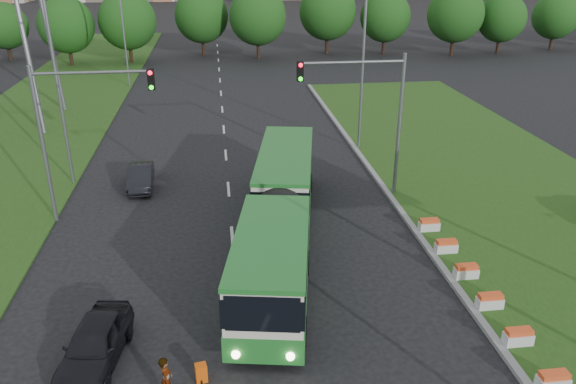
{
  "coord_description": "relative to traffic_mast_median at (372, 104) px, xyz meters",
  "views": [
    {
      "loc": [
        -3.38,
        -18.49,
        12.96
      ],
      "look_at": [
        -0.35,
        5.18,
        2.6
      ],
      "focal_mm": 35.0,
      "sensor_mm": 36.0,
      "label": 1
    }
  ],
  "objects": [
    {
      "name": "ground",
      "position": [
        -4.78,
        -10.0,
        -5.35
      ],
      "size": [
        360.0,
        360.0,
        0.0
      ],
      "primitive_type": "plane",
      "color": "black",
      "rests_on": "ground"
    },
    {
      "name": "grass_median",
      "position": [
        8.22,
        -2.0,
        -5.27
      ],
      "size": [
        14.0,
        60.0,
        0.15
      ],
      "primitive_type": "cube",
      "color": "#224A15",
      "rests_on": "ground"
    },
    {
      "name": "median_kerb",
      "position": [
        1.27,
        -2.0,
        -5.26
      ],
      "size": [
        0.3,
        60.0,
        0.18
      ],
      "primitive_type": "cube",
      "color": "gray",
      "rests_on": "ground"
    },
    {
      "name": "left_verge",
      "position": [
        -22.78,
        15.0,
        -5.3
      ],
      "size": [
        12.0,
        110.0,
        0.1
      ],
      "primitive_type": "cube",
      "color": "#224A15",
      "rests_on": "ground"
    },
    {
      "name": "lane_markings",
      "position": [
        -7.78,
        10.0,
        -5.35
      ],
      "size": [
        0.2,
        100.0,
        0.01
      ],
      "primitive_type": null,
      "color": "silver",
      "rests_on": "ground"
    },
    {
      "name": "flower_planters",
      "position": [
        1.92,
        -11.4,
        -4.9
      ],
      "size": [
        1.1,
        13.7,
        0.6
      ],
      "primitive_type": null,
      "color": "silver",
      "rests_on": "grass_median"
    },
    {
      "name": "traffic_mast_median",
      "position": [
        0.0,
        0.0,
        0.0
      ],
      "size": [
        5.76,
        0.32,
        8.0
      ],
      "color": "slate",
      "rests_on": "ground"
    },
    {
      "name": "traffic_mast_left",
      "position": [
        -15.16,
        -1.0,
        0.0
      ],
      "size": [
        5.76,
        0.32,
        8.0
      ],
      "color": "slate",
      "rests_on": "ground"
    },
    {
      "name": "street_lamps",
      "position": [
        -7.78,
        0.0,
        0.65
      ],
      "size": [
        36.0,
        60.0,
        12.0
      ],
      "primitive_type": null,
      "color": "slate",
      "rests_on": "ground"
    },
    {
      "name": "tree_line",
      "position": [
        5.22,
        45.0,
        -0.85
      ],
      "size": [
        120.0,
        8.0,
        9.0
      ],
      "primitive_type": null,
      "color": "#194C14",
      "rests_on": "ground"
    },
    {
      "name": "articulated_bus",
      "position": [
        -5.69,
        -5.27,
        -3.6
      ],
      "size": [
        2.71,
        17.39,
        2.86
      ],
      "rotation": [
        0.0,
        0.0,
        -0.18
      ],
      "color": "silver",
      "rests_on": "ground"
    },
    {
      "name": "car_left_near",
      "position": [
        -12.68,
        -12.48,
        -4.61
      ],
      "size": [
        2.36,
        4.53,
        1.47
      ],
      "primitive_type": "imported",
      "rotation": [
        0.0,
        0.0,
        -0.15
      ],
      "color": "black",
      "rests_on": "ground"
    },
    {
      "name": "car_left_far",
      "position": [
        -12.88,
        2.96,
        -4.7
      ],
      "size": [
        1.55,
        4.01,
        1.3
      ],
      "primitive_type": "imported",
      "rotation": [
        0.0,
        0.0,
        0.04
      ],
      "color": "black",
      "rests_on": "ground"
    },
    {
      "name": "pedestrian",
      "position": [
        -10.16,
        -14.6,
        -4.55
      ],
      "size": [
        0.43,
        0.61,
        1.6
      ],
      "primitive_type": "imported",
      "rotation": [
        0.0,
        0.0,
        1.65
      ],
      "color": "gray",
      "rests_on": "ground"
    },
    {
      "name": "shopping_trolley",
      "position": [
        -9.13,
        -13.89,
        -5.04
      ],
      "size": [
        0.37,
        0.39,
        0.64
      ],
      "rotation": [
        0.0,
        0.0,
        0.19
      ],
      "color": "#EE570C",
      "rests_on": "ground"
    }
  ]
}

